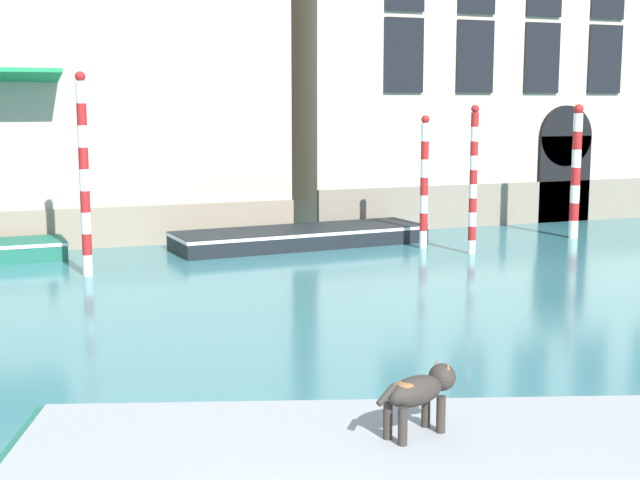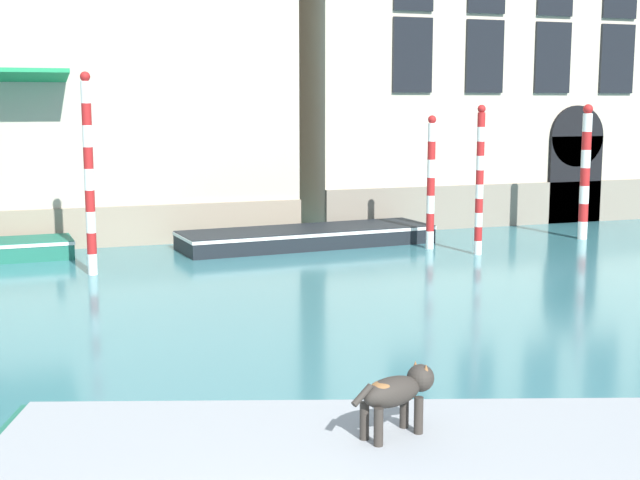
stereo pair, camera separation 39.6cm
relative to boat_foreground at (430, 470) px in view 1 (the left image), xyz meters
name	(u,v)px [view 1 (the left image)]	position (x,y,z in m)	size (l,w,h in m)	color
boat_foreground	(430,470)	(0.00, 0.00, 0.00)	(7.90, 4.47, 0.71)	#1E6651
dog_on_deck	(420,391)	(-0.08, 0.06, 0.74)	(0.90, 0.46, 0.62)	#332D28
boat_moored_far	(301,237)	(3.94, 14.46, -0.13)	(6.68, 2.30, 0.46)	black
mooring_pole_0	(84,174)	(-1.62, 12.36, 1.78)	(0.21, 0.21, 4.28)	white
mooring_pole_1	(473,180)	(7.42, 11.83, 1.44)	(0.19, 0.19, 3.59)	white
mooring_pole_3	(424,182)	(6.71, 13.01, 1.31)	(0.21, 0.21, 3.33)	white
mooring_pole_4	(576,171)	(11.30, 13.06, 1.44)	(0.26, 0.26, 3.60)	white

